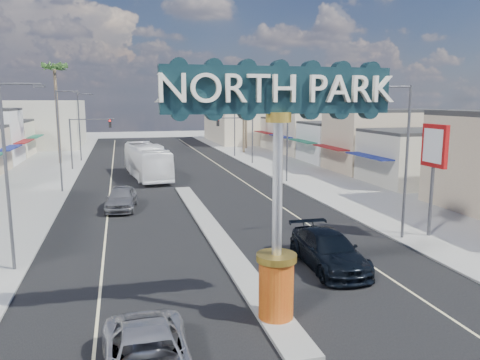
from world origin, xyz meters
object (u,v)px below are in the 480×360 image
palm_right_mid (244,83)px  car_parked_left (121,198)px  traffic_signal_left (87,133)px  streetlight_r_far (234,122)px  palm_left_far (55,73)px  bank_pylon_sign (434,152)px  city_bus (147,161)px  gateway_sign (278,164)px  streetlight_l_far (81,123)px  traffic_signal_right (239,131)px  streetlight_r_mid (286,132)px  streetlight_l_mid (61,136)px  streetlight_l_near (10,167)px  suv_right (328,250)px  streetlight_r_near (404,155)px  palm_right_far (246,73)px

palm_right_mid → car_parked_left: 39.93m
traffic_signal_left → palm_right_mid: bearing=28.4°
streetlight_r_far → palm_left_far: size_ratio=0.69×
streetlight_r_far → bank_pylon_sign: size_ratio=1.35×
palm_right_mid → car_parked_left: palm_right_mid is taller
traffic_signal_left → city_bus: size_ratio=0.47×
gateway_sign → streetlight_l_far: 51.10m
traffic_signal_right → streetlight_r_mid: size_ratio=0.67×
streetlight_l_mid → car_parked_left: 10.31m
streetlight_l_near → streetlight_l_far: size_ratio=1.00×
suv_right → streetlight_l_near: bearing=168.8°
streetlight_l_near → streetlight_r_near: (20.87, 0.00, 0.00)m
streetlight_r_near → car_parked_left: bearing=143.1°
palm_right_far → car_parked_left: bearing=-117.1°
palm_right_far → palm_right_mid: bearing=-108.4°
city_bus → streetlight_l_mid: bearing=-147.2°
gateway_sign → traffic_signal_right: size_ratio=1.53×
traffic_signal_right → suv_right: traffic_signal_right is taller
gateway_sign → streetlight_l_far: (-10.43, 50.02, -0.86)m
streetlight_r_mid → palm_left_far: size_ratio=0.69×
traffic_signal_left → suv_right: (13.52, -37.23, -3.40)m
gateway_sign → streetlight_l_mid: gateway_sign is taller
streetlight_l_mid → city_bus: (7.66, 6.33, -3.30)m
suv_right → car_parked_left: 18.10m
palm_left_far → bank_pylon_sign: (25.38, -40.04, -6.34)m
city_bus → traffic_signal_left: bearing=123.2°
streetlight_l_near → palm_right_mid: 51.92m
streetlight_l_mid → streetlight_r_near: bearing=-43.8°
streetlight_l_near → streetlight_r_far: size_ratio=1.00×
gateway_sign → streetlight_r_near: (10.43, 8.02, -0.86)m
streetlight_r_far → city_bus: size_ratio=0.71×
traffic_signal_left → car_parked_left: 22.59m
car_parked_left → streetlight_l_near: bearing=-105.9°
streetlight_l_mid → city_bus: bearing=39.6°
streetlight_l_far → streetlight_r_mid: bearing=-46.5°
traffic_signal_left → car_parked_left: (3.68, -22.03, -3.39)m
streetlight_r_near → palm_left_far: size_ratio=0.69×
city_bus → bank_pylon_sign: bank_pylon_sign is taller
traffic_signal_left → streetlight_r_mid: 24.11m
bank_pylon_sign → palm_right_far: bearing=86.5°
streetlight_r_near → palm_right_far: palm_right_far is taller
car_parked_left → streetlight_r_near: bearing=-30.5°
streetlight_r_far → streetlight_l_near: bearing=-116.4°
streetlight_l_far → gateway_sign: bearing=-78.2°
gateway_sign → streetlight_r_near: size_ratio=1.02×
streetlight_l_mid → bank_pylon_sign: bearing=-41.3°
streetlight_r_mid → streetlight_r_far: bearing=90.0°
suv_right → car_parked_left: car_parked_left is taller
traffic_signal_right → palm_right_mid: size_ratio=0.50×
traffic_signal_left → streetlight_r_mid: streetlight_r_mid is taller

